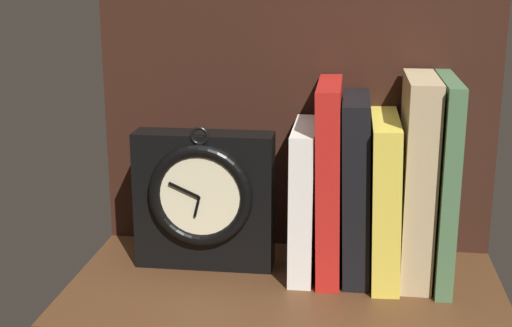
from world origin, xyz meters
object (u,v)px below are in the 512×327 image
Objects in this scene: book_white_catcher at (304,199)px; book_red_requiem at (329,179)px; book_yellow_seinlanguage at (384,197)px; book_green_romantic at (443,180)px; framed_clock at (204,199)px; book_tan_shortstories at (417,179)px; book_black_skeptic at (356,187)px.

book_red_requiem reaches higher than book_white_catcher.
book_green_romantic is (7.18, 0.00, 2.60)cm from book_yellow_seinlanguage.
book_tan_shortstories is at bearing 2.23° from framed_clock.
framed_clock is at bearing -178.01° from book_green_romantic.
book_white_catcher is 0.94× the size of book_yellow_seinlanguage.
book_tan_shortstories is at bearing -0.00° from book_red_requiem.
book_yellow_seinlanguage is at bearing 0.00° from book_black_skeptic.
book_green_romantic is at bearing 0.00° from book_yellow_seinlanguage.
framed_clock is (-13.12, -1.06, -0.29)cm from book_white_catcher.
book_red_requiem is 3.54cm from book_black_skeptic.
book_yellow_seinlanguage is 1.05× the size of framed_clock.
book_white_catcher is 0.99× the size of framed_clock.
book_black_skeptic is 3.88cm from book_yellow_seinlanguage.
book_tan_shortstories is (14.26, 0.00, 3.27)cm from book_white_catcher.
book_yellow_seinlanguage is at bearing 180.00° from book_green_romantic.
book_tan_shortstories is 27.63cm from framed_clock.
book_black_skeptic is at bearing 0.00° from book_white_catcher.
book_red_requiem is 0.97× the size of book_green_romantic.
book_white_catcher is 0.78× the size of book_red_requiem.
book_green_romantic reaches higher than book_red_requiem.
framed_clock is at bearing -176.28° from book_red_requiem.
book_yellow_seinlanguage is at bearing 0.00° from book_white_catcher.
book_white_catcher is at bearing 180.00° from book_green_romantic.
book_black_skeptic is 1.19× the size of framed_clock.
book_green_romantic reaches higher than book_white_catcher.
book_red_requiem is (3.24, 0.00, 2.78)cm from book_white_catcher.
framed_clock is (-16.36, -1.06, -3.07)cm from book_red_requiem.
book_green_romantic is (14.27, -0.00, 0.43)cm from book_red_requiem.
framed_clock reaches higher than book_white_catcher.
framed_clock is at bearing -177.77° from book_tan_shortstories.
book_yellow_seinlanguage is 7.64cm from book_green_romantic.
book_tan_shortstories reaches higher than book_red_requiem.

